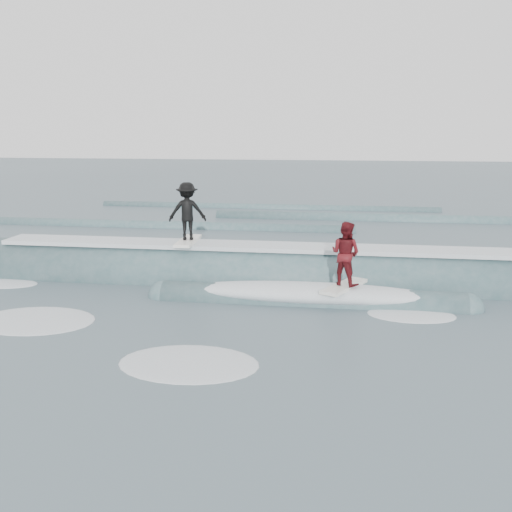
# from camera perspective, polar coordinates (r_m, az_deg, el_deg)

# --- Properties ---
(ground) EXTENTS (160.00, 160.00, 0.00)m
(ground) POSITION_cam_1_polar(r_m,az_deg,el_deg) (15.53, -1.68, -6.46)
(ground) COLOR #3C4D58
(ground) RESTS_ON ground
(breaking_wave) EXTENTS (21.26, 3.99, 2.41)m
(breaking_wave) POSITION_cam_1_polar(r_m,az_deg,el_deg) (19.13, 0.95, -2.64)
(breaking_wave) COLOR #36575B
(breaking_wave) RESTS_ON ground
(surfer_black) EXTENTS (1.38, 2.02, 2.05)m
(surfer_black) POSITION_cam_1_polar(r_m,az_deg,el_deg) (19.44, -6.88, 4.30)
(surfer_black) COLOR white
(surfer_black) RESTS_ON ground
(surfer_red) EXTENTS (1.41, 2.03, 1.98)m
(surfer_red) POSITION_cam_1_polar(r_m,az_deg,el_deg) (16.76, 8.92, -0.02)
(surfer_red) COLOR white
(surfer_red) RESTS_ON ground
(whitewater) EXTENTS (15.53, 7.24, 0.10)m
(whitewater) POSITION_cam_1_polar(r_m,az_deg,el_deg) (15.80, -11.74, -6.40)
(whitewater) COLOR white
(whitewater) RESTS_ON ground
(far_swells) EXTENTS (36.08, 8.65, 0.80)m
(far_swells) POSITION_cam_1_polar(r_m,az_deg,el_deg) (32.62, 3.35, 3.67)
(far_swells) COLOR #36575B
(far_swells) RESTS_ON ground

